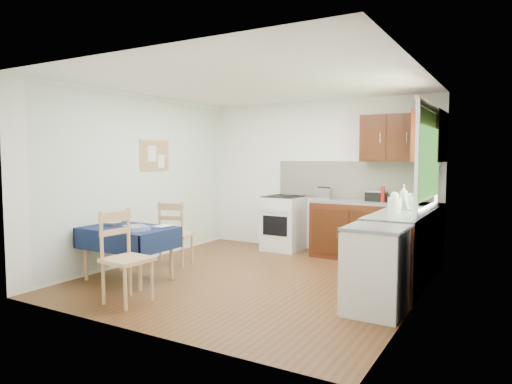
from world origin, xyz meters
The scene contains 33 objects.
floor centered at (0.00, 0.00, 0.00)m, with size 4.20×4.20×0.00m, color #4C2E14.
ceiling centered at (0.00, 0.00, 2.50)m, with size 4.00×4.20×0.02m, color white.
wall_back centered at (0.00, 2.10, 1.25)m, with size 4.00×0.02×2.50m, color white.
wall_front centered at (0.00, -2.10, 1.25)m, with size 4.00×0.02×2.50m, color white.
wall_left centered at (-2.00, 0.00, 1.25)m, with size 0.02×4.20×2.50m, color silver.
wall_right centered at (2.00, 0.00, 1.25)m, with size 0.02×4.20×2.50m, color white.
base_cabinets centered at (1.36, 1.26, 0.43)m, with size 1.90×2.30×0.86m.
worktop_back centered at (1.05, 1.80, 0.88)m, with size 1.90×0.60×0.04m, color slate.
worktop_right centered at (1.70, 0.65, 0.88)m, with size 0.60×1.70×0.04m, color slate.
worktop_corner centered at (1.70, 1.80, 0.88)m, with size 0.60×0.60×0.04m, color slate.
splashback centered at (0.65, 2.08, 1.20)m, with size 2.70×0.02×0.60m, color silver.
upper_cabinets centered at (1.52, 1.80, 1.85)m, with size 1.20×0.85×0.70m.
stove centered at (-0.50, 1.80, 0.46)m, with size 0.60×0.61×0.92m.
window centered at (1.97, 0.70, 1.65)m, with size 0.04×1.48×1.26m.
fridge centered at (1.70, -0.55, 0.44)m, with size 0.58×0.60×0.89m.
corkboard centered at (-1.97, 0.30, 1.60)m, with size 0.04×0.62×0.47m.
dining_table centered at (-1.37, -0.87, 0.58)m, with size 1.13×0.77×0.68m.
chair_far centered at (-1.34, 0.00, 0.50)m, with size 0.51×0.51×0.94m.
chair_near centered at (-0.75, -1.55, 0.53)m, with size 0.48×0.48×1.00m.
toaster centered at (0.22, 1.80, 0.99)m, with size 0.25×0.15×0.19m.
sandwich_press centered at (1.05, 1.86, 0.98)m, with size 0.29×0.25×0.17m.
sauce_bottle centered at (1.18, 1.71, 1.02)m, with size 0.05×0.05×0.24m, color red.
yellow_packet centered at (0.93, 1.96, 0.98)m, with size 0.11×0.08×0.15m, color gold.
dish_rack centered at (1.71, 0.99, 0.92)m, with size 0.43×0.33×0.20m.
kettle centered at (1.65, 0.42, 1.02)m, with size 0.16×0.16×0.26m.
cup centered at (1.39, 1.74, 0.95)m, with size 0.14×0.14×0.11m, color silver.
soap_bottle_a centered at (1.63, 0.99, 1.06)m, with size 0.12×0.12×0.32m, color silver.
soap_bottle_b centered at (1.69, 1.30, 0.99)m, with size 0.08×0.09×0.19m, color blue.
soap_bottle_c centered at (1.62, 0.49, 0.99)m, with size 0.14×0.14×0.17m, color #278F2F.
plate_bowl centered at (-1.64, -0.87, 0.71)m, with size 0.21×0.21×0.05m, color beige.
book centered at (-1.09, -0.63, 0.69)m, with size 0.17×0.24×0.02m, color white.
spice_jar centered at (-1.42, -0.83, 0.73)m, with size 0.04×0.04×0.09m, color #23812D.
tea_towel centered at (-1.10, -1.00, 0.71)m, with size 0.30×0.24×0.05m, color #292E96.
Camera 1 is at (2.90, -5.03, 1.58)m, focal length 32.00 mm.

